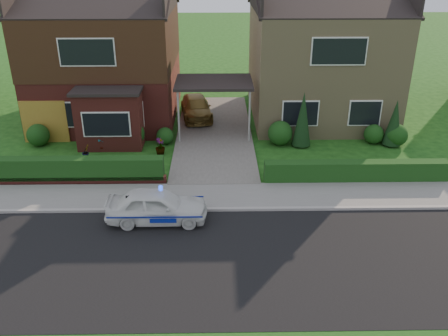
{
  "coord_description": "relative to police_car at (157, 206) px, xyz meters",
  "views": [
    {
      "loc": [
        0.1,
        -12.0,
        8.82
      ],
      "look_at": [
        0.37,
        3.5,
        1.53
      ],
      "focal_mm": 38.0,
      "sensor_mm": 36.0,
      "label": 1
    }
  ],
  "objects": [
    {
      "name": "garage_door",
      "position": [
        -6.25,
        7.56,
        0.45
      ],
      "size": [
        2.2,
        0.1,
        2.1
      ],
      "primitive_type": "cube",
      "color": "olive",
      "rests_on": "ground"
    },
    {
      "name": "carport_link",
      "position": [
        1.99,
        8.55,
        2.06
      ],
      "size": [
        3.8,
        3.0,
        2.77
      ],
      "color": "black",
      "rests_on": "ground"
    },
    {
      "name": "shrub_left_mid",
      "position": [
        -2.01,
        6.9,
        0.06
      ],
      "size": [
        1.32,
        1.32,
        1.32
      ],
      "primitive_type": "sphere",
      "color": "#163C13",
      "rests_on": "ground"
    },
    {
      "name": "shrub_right_far",
      "position": [
        10.79,
        6.8,
        -0.06
      ],
      "size": [
        1.08,
        1.08,
        1.08
      ],
      "primitive_type": "sphere",
      "color": "#163C13",
      "rests_on": "ground"
    },
    {
      "name": "shrub_right_mid",
      "position": [
        9.79,
        7.1,
        -0.12
      ],
      "size": [
        0.96,
        0.96,
        0.96
      ],
      "primitive_type": "sphere",
      "color": "#163C13",
      "rests_on": "ground"
    },
    {
      "name": "conifer_a",
      "position": [
        6.19,
        6.8,
        0.7
      ],
      "size": [
        0.9,
        0.9,
        2.6
      ],
      "primitive_type": "cone",
      "color": "black",
      "rests_on": "ground"
    },
    {
      "name": "ground",
      "position": [
        1.99,
        -2.4,
        -0.6
      ],
      "size": [
        120.0,
        120.0,
        0.0
      ],
      "primitive_type": "plane",
      "color": "#174412",
      "rests_on": "ground"
    },
    {
      "name": "house_left",
      "position": [
        -3.79,
        11.5,
        3.21
      ],
      "size": [
        7.5,
        9.53,
        7.25
      ],
      "color": "maroon",
      "rests_on": "ground"
    },
    {
      "name": "shrub_left_far",
      "position": [
        -6.51,
        7.1,
        -0.06
      ],
      "size": [
        1.08,
        1.08,
        1.08
      ],
      "primitive_type": "sphere",
      "color": "#163C13",
      "rests_on": "ground"
    },
    {
      "name": "driveway_car",
      "position": [
        0.99,
        10.86,
        0.07
      ],
      "size": [
        2.04,
        3.98,
        1.1
      ],
      "primitive_type": "imported",
      "rotation": [
        0.0,
        0.0,
        0.13
      ],
      "color": "brown",
      "rests_on": "driveway"
    },
    {
      "name": "conifer_b",
      "position": [
        10.59,
        6.8,
        0.5
      ],
      "size": [
        0.9,
        0.9,
        2.2
      ],
      "primitive_type": "cone",
      "color": "black",
      "rests_on": "ground"
    },
    {
      "name": "shrub_left_near",
      "position": [
        -0.41,
        7.2,
        -0.18
      ],
      "size": [
        0.84,
        0.84,
        0.84
      ],
      "primitive_type": "sphere",
      "color": "#163C13",
      "rests_on": "ground"
    },
    {
      "name": "potted_plant_a",
      "position": [
        -3.31,
        6.29,
        -0.19
      ],
      "size": [
        0.51,
        0.44,
        0.82
      ],
      "primitive_type": "imported",
      "rotation": [
        0.0,
        0.0,
        0.42
      ],
      "color": "gray",
      "rests_on": "ground"
    },
    {
      "name": "road",
      "position": [
        1.99,
        -2.4,
        -0.6
      ],
      "size": [
        60.0,
        6.0,
        0.02
      ],
      "primitive_type": "cube",
      "color": "black",
      "rests_on": "ground"
    },
    {
      "name": "dwarf_wall",
      "position": [
        -3.81,
        2.9,
        -0.42
      ],
      "size": [
        7.7,
        0.25,
        0.36
      ],
      "primitive_type": "cube",
      "color": "maroon",
      "rests_on": "ground"
    },
    {
      "name": "potted_plant_b",
      "position": [
        -3.82,
        5.42,
        -0.26
      ],
      "size": [
        0.48,
        0.45,
        0.68
      ],
      "primitive_type": "imported",
      "rotation": [
        0.0,
        0.0,
        1.08
      ],
      "color": "gray",
      "rests_on": "ground"
    },
    {
      "name": "hedge_left",
      "position": [
        -3.81,
        3.05,
        -0.6
      ],
      "size": [
        7.5,
        0.55,
        0.9
      ],
      "primitive_type": "cube",
      "color": "#163C13",
      "rests_on": "ground"
    },
    {
      "name": "kerb",
      "position": [
        1.99,
        0.65,
        -0.54
      ],
      "size": [
        60.0,
        0.16,
        0.12
      ],
      "primitive_type": "cube",
      "color": "#9E9993",
      "rests_on": "ground"
    },
    {
      "name": "shrub_right_near",
      "position": [
        5.19,
        7.0,
        0.0
      ],
      "size": [
        1.2,
        1.2,
        1.2
      ],
      "primitive_type": "sphere",
      "color": "#163C13",
      "rests_on": "ground"
    },
    {
      "name": "house_right",
      "position": [
        7.79,
        11.59,
        3.06
      ],
      "size": [
        7.5,
        8.06,
        7.25
      ],
      "color": "tan",
      "rests_on": "ground"
    },
    {
      "name": "potted_plant_c",
      "position": [
        -0.51,
        5.87,
        -0.2
      ],
      "size": [
        0.58,
        0.58,
        0.79
      ],
      "primitive_type": "imported",
      "rotation": [
        0.0,
        0.0,
        1.19
      ],
      "color": "gray",
      "rests_on": "ground"
    },
    {
      "name": "driveway",
      "position": [
        1.99,
        8.6,
        -0.54
      ],
      "size": [
        3.8,
        12.0,
        0.12
      ],
      "primitive_type": "cube",
      "color": "#666059",
      "rests_on": "ground"
    },
    {
      "name": "police_car",
      "position": [
        0.0,
        0.0,
        0.0
      ],
      "size": [
        3.23,
        3.52,
        1.36
      ],
      "rotation": [
        0.0,
        0.0,
        1.58
      ],
      "color": "white",
      "rests_on": "ground"
    },
    {
      "name": "hedge_right",
      "position": [
        7.79,
        2.95,
        -0.6
      ],
      "size": [
        7.5,
        0.55,
        0.8
      ],
      "primitive_type": "cube",
      "color": "#163C13",
      "rests_on": "ground"
    },
    {
      "name": "sidewalk",
      "position": [
        1.99,
        1.7,
        -0.55
      ],
      "size": [
        60.0,
        2.0,
        0.1
      ],
      "primitive_type": "cube",
      "color": "slate",
      "rests_on": "ground"
    }
  ]
}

